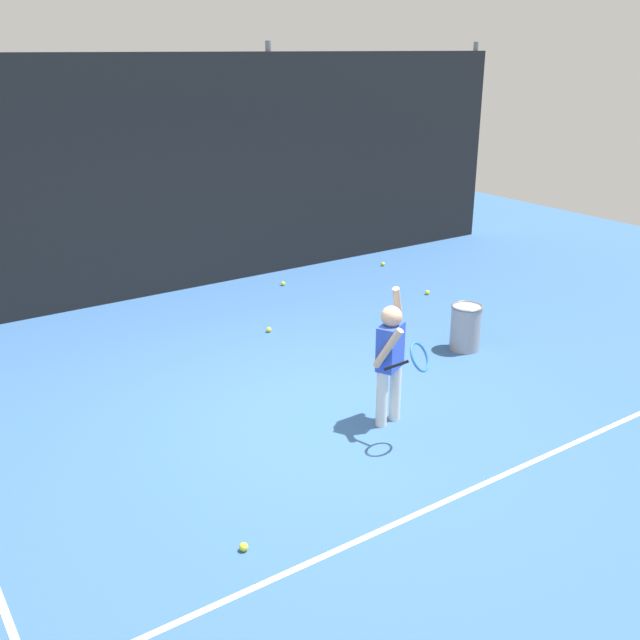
{
  "coord_description": "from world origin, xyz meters",
  "views": [
    {
      "loc": [
        -3.63,
        -5.31,
        3.44
      ],
      "look_at": [
        0.22,
        0.35,
        0.85
      ],
      "focal_mm": 40.49,
      "sensor_mm": 36.0,
      "label": 1
    }
  ],
  "objects_px": {
    "tennis_ball_0": "(383,264)",
    "tennis_ball_2": "(283,284)",
    "tennis_player": "(391,355)",
    "tennis_ball_1": "(269,330)",
    "tennis_ball_4": "(427,292)",
    "tennis_ball_5": "(244,547)",
    "ball_hopper": "(466,327)"
  },
  "relations": [
    {
      "from": "tennis_ball_1",
      "to": "tennis_ball_5",
      "type": "xyz_separation_m",
      "value": [
        -2.35,
        -3.63,
        0.0
      ]
    },
    {
      "from": "tennis_ball_2",
      "to": "tennis_ball_5",
      "type": "height_order",
      "value": "same"
    },
    {
      "from": "tennis_ball_0",
      "to": "tennis_ball_1",
      "type": "height_order",
      "value": "same"
    },
    {
      "from": "ball_hopper",
      "to": "tennis_ball_4",
      "type": "xyz_separation_m",
      "value": [
        1.03,
        1.8,
        -0.26
      ]
    },
    {
      "from": "tennis_ball_0",
      "to": "tennis_ball_1",
      "type": "distance_m",
      "value": 3.47
    },
    {
      "from": "tennis_ball_2",
      "to": "tennis_ball_4",
      "type": "xyz_separation_m",
      "value": [
        1.55,
        -1.58,
        0.0
      ]
    },
    {
      "from": "tennis_player",
      "to": "tennis_ball_5",
      "type": "distance_m",
      "value": 2.38
    },
    {
      "from": "tennis_player",
      "to": "tennis_ball_2",
      "type": "distance_m",
      "value": 4.57
    },
    {
      "from": "tennis_player",
      "to": "tennis_ball_0",
      "type": "bearing_deg",
      "value": 25.27
    },
    {
      "from": "ball_hopper",
      "to": "tennis_ball_2",
      "type": "height_order",
      "value": "ball_hopper"
    },
    {
      "from": "tennis_player",
      "to": "tennis_ball_2",
      "type": "xyz_separation_m",
      "value": [
        1.42,
        4.29,
        -0.69
      ]
    },
    {
      "from": "tennis_player",
      "to": "tennis_ball_5",
      "type": "height_order",
      "value": "tennis_player"
    },
    {
      "from": "tennis_ball_0",
      "to": "tennis_ball_1",
      "type": "bearing_deg",
      "value": -154.01
    },
    {
      "from": "tennis_ball_5",
      "to": "ball_hopper",
      "type": "bearing_deg",
      "value": 24.16
    },
    {
      "from": "ball_hopper",
      "to": "tennis_ball_0",
      "type": "relative_size",
      "value": 8.52
    },
    {
      "from": "tennis_ball_0",
      "to": "tennis_ball_4",
      "type": "distance_m",
      "value": 1.6
    },
    {
      "from": "tennis_ball_0",
      "to": "tennis_ball_2",
      "type": "xyz_separation_m",
      "value": [
        -1.95,
        0.03,
        0.0
      ]
    },
    {
      "from": "tennis_ball_0",
      "to": "tennis_ball_5",
      "type": "xyz_separation_m",
      "value": [
        -5.47,
        -5.15,
        0.0
      ]
    },
    {
      "from": "tennis_ball_2",
      "to": "tennis_player",
      "type": "bearing_deg",
      "value": -108.29
    },
    {
      "from": "tennis_ball_0",
      "to": "tennis_ball_2",
      "type": "relative_size",
      "value": 1.0
    },
    {
      "from": "tennis_ball_2",
      "to": "tennis_ball_0",
      "type": "bearing_deg",
      "value": -0.95
    },
    {
      "from": "tennis_ball_0",
      "to": "tennis_ball_1",
      "type": "xyz_separation_m",
      "value": [
        -3.12,
        -1.52,
        0.0
      ]
    },
    {
      "from": "tennis_ball_0",
      "to": "tennis_ball_4",
      "type": "bearing_deg",
      "value": -104.58
    },
    {
      "from": "tennis_player",
      "to": "tennis_ball_1",
      "type": "bearing_deg",
      "value": 58.39
    },
    {
      "from": "tennis_ball_0",
      "to": "tennis_ball_4",
      "type": "xyz_separation_m",
      "value": [
        -0.4,
        -1.54,
        0.0
      ]
    },
    {
      "from": "tennis_ball_2",
      "to": "tennis_ball_5",
      "type": "relative_size",
      "value": 1.0
    },
    {
      "from": "ball_hopper",
      "to": "tennis_ball_5",
      "type": "xyz_separation_m",
      "value": [
        -4.03,
        -1.81,
        -0.26
      ]
    },
    {
      "from": "tennis_ball_5",
      "to": "tennis_ball_2",
      "type": "bearing_deg",
      "value": 55.85
    },
    {
      "from": "tennis_ball_1",
      "to": "tennis_ball_5",
      "type": "relative_size",
      "value": 1.0
    },
    {
      "from": "tennis_ball_1",
      "to": "tennis_ball_5",
      "type": "distance_m",
      "value": 4.32
    },
    {
      "from": "tennis_player",
      "to": "tennis_ball_4",
      "type": "xyz_separation_m",
      "value": [
        2.97,
        2.72,
        -0.69
      ]
    },
    {
      "from": "tennis_ball_0",
      "to": "tennis_ball_4",
      "type": "height_order",
      "value": "same"
    }
  ]
}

